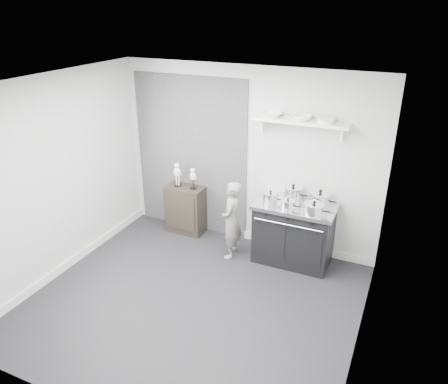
{
  "coord_description": "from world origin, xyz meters",
  "views": [
    {
      "loc": [
        2.22,
        -3.92,
        3.51
      ],
      "look_at": [
        0.01,
        0.95,
        1.14
      ],
      "focal_mm": 35.0,
      "sensor_mm": 36.0,
      "label": 1
    }
  ],
  "objects": [
    {
      "name": "pot_front_left",
      "position": [
        0.52,
        1.4,
        0.97
      ],
      "size": [
        0.29,
        0.21,
        0.17
      ],
      "color": "silver",
      "rests_on": "stove"
    },
    {
      "name": "wall_shelf",
      "position": [
        0.8,
        1.68,
        2.01
      ],
      "size": [
        1.3,
        0.26,
        0.24
      ],
      "color": "white",
      "rests_on": "room_shell"
    },
    {
      "name": "pot_back_left",
      "position": [
        0.78,
        1.63,
        0.99
      ],
      "size": [
        0.35,
        0.26,
        0.23
      ],
      "color": "silver",
      "rests_on": "stove"
    },
    {
      "name": "child",
      "position": [
        0.0,
        1.22,
        0.59
      ],
      "size": [
        0.35,
        0.47,
        1.18
      ],
      "primitive_type": "imported",
      "rotation": [
        0.0,
        0.0,
        -1.39
      ],
      "color": "slate",
      "rests_on": "ground"
    },
    {
      "name": "stove",
      "position": [
        0.87,
        1.48,
        0.45
      ],
      "size": [
        1.12,
        0.7,
        0.9
      ],
      "color": "black",
      "rests_on": "ground"
    },
    {
      "name": "plate_stack",
      "position": [
        1.13,
        1.67,
        2.07
      ],
      "size": [
        0.23,
        0.23,
        0.06
      ],
      "primitive_type": "cylinder",
      "color": "silver",
      "rests_on": "wall_shelf"
    },
    {
      "name": "bowl_small",
      "position": [
        0.82,
        1.67,
        2.08
      ],
      "size": [
        0.23,
        0.23,
        0.07
      ],
      "primitive_type": "imported",
      "color": "white",
      "rests_on": "wall_shelf"
    },
    {
      "name": "skeleton_full",
      "position": [
        -1.1,
        1.61,
        1.01
      ],
      "size": [
        0.13,
        0.08,
        0.45
      ],
      "primitive_type": null,
      "color": "white",
      "rests_on": "side_cabinet"
    },
    {
      "name": "side_cabinet",
      "position": [
        -0.97,
        1.61,
        0.39
      ],
      "size": [
        0.6,
        0.35,
        0.78
      ],
      "primitive_type": "cube",
      "color": "black",
      "rests_on": "ground"
    },
    {
      "name": "bowl_large",
      "position": [
        0.4,
        1.67,
        2.07
      ],
      "size": [
        0.27,
        0.27,
        0.07
      ],
      "primitive_type": "imported",
      "color": "white",
      "rests_on": "wall_shelf"
    },
    {
      "name": "skeleton_torso",
      "position": [
        -0.82,
        1.61,
        0.98
      ],
      "size": [
        0.11,
        0.07,
        0.4
      ],
      "primitive_type": null,
      "color": "white",
      "rests_on": "side_cabinet"
    },
    {
      "name": "ground",
      "position": [
        0.0,
        0.0,
        0.0
      ],
      "size": [
        4.0,
        4.0,
        0.0
      ],
      "primitive_type": "plane",
      "color": "black",
      "rests_on": "ground"
    },
    {
      "name": "pot_front_center",
      "position": [
        0.8,
        1.3,
        0.97
      ],
      "size": [
        0.27,
        0.19,
        0.16
      ],
      "color": "silver",
      "rests_on": "stove"
    },
    {
      "name": "pot_back_right",
      "position": [
        1.17,
        1.58,
        1.0
      ],
      "size": [
        0.37,
        0.28,
        0.23
      ],
      "color": "silver",
      "rests_on": "stove"
    },
    {
      "name": "room_shell",
      "position": [
        -0.09,
        0.15,
        1.64
      ],
      "size": [
        4.02,
        3.62,
        2.71
      ],
      "color": "beige",
      "rests_on": "ground"
    },
    {
      "name": "pot_front_right",
      "position": [
        1.16,
        1.29,
        0.98
      ],
      "size": [
        0.35,
        0.27,
        0.19
      ],
      "color": "silver",
      "rests_on": "stove"
    }
  ]
}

